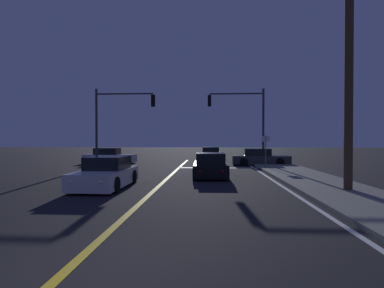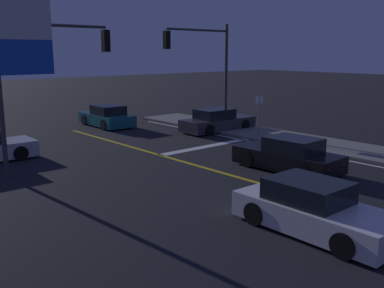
{
  "view_description": "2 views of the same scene",
  "coord_description": "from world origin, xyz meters",
  "views": [
    {
      "loc": [
        2.26,
        -4.17,
        2.08
      ],
      "look_at": [
        0.89,
        19.89,
        1.74
      ],
      "focal_mm": 29.28,
      "sensor_mm": 36.0,
      "label": 1
    },
    {
      "loc": [
        -11.85,
        3.06,
        4.62
      ],
      "look_at": [
        -1.72,
        14.61,
        1.42
      ],
      "focal_mm": 41.41,
      "sensor_mm": 36.0,
      "label": 2
    }
  ],
  "objects": [
    {
      "name": "lane_line_center",
      "position": [
        0.0,
        10.13,
        0.01
      ],
      "size": [
        0.2,
        34.43,
        0.01
      ],
      "primitive_type": "cube",
      "color": "gold",
      "rests_on": "ground"
    },
    {
      "name": "traffic_signal_far_left",
      "position": [
        -4.87,
        19.65,
        4.05
      ],
      "size": [
        4.67,
        0.28,
        6.02
      ],
      "color": "#38383D",
      "rests_on": "ground"
    },
    {
      "name": "car_lead_oncoming_white",
      "position": [
        -2.24,
        9.19,
        0.58
      ],
      "size": [
        1.96,
        4.37,
        1.34
      ],
      "rotation": [
        0.0,
        0.0,
        3.13
      ],
      "color": "silver",
      "rests_on": "ground"
    },
    {
      "name": "car_mid_block_black",
      "position": [
        2.29,
        13.37,
        0.58
      ],
      "size": [
        1.97,
        4.37,
        1.34
      ],
      "rotation": [
        0.0,
        0.0,
        0.02
      ],
      "color": "black",
      "rests_on": "ground"
    },
    {
      "name": "street_sign_corner",
      "position": [
        6.23,
        18.25,
        1.61
      ],
      "size": [
        0.56,
        0.06,
        2.38
      ],
      "color": "slate",
      "rests_on": "ground"
    },
    {
      "name": "traffic_signal_near_right",
      "position": [
        4.95,
        21.05,
        4.13
      ],
      "size": [
        4.52,
        0.28,
        6.16
      ],
      "rotation": [
        0.0,
        0.0,
        3.14
      ],
      "color": "#38383D",
      "rests_on": "ground"
    },
    {
      "name": "car_side_waiting_charcoal",
      "position": [
        6.34,
        21.56,
        0.58
      ],
      "size": [
        4.66,
        2.06,
        1.34
      ],
      "rotation": [
        0.0,
        0.0,
        -1.62
      ],
      "color": "#2D2D33",
      "rests_on": "ground"
    },
    {
      "name": "car_distant_tail_teal",
      "position": [
        2.4,
        27.47,
        0.58
      ],
      "size": [
        2.08,
        4.22,
        1.34
      ],
      "rotation": [
        0.0,
        0.0,
        -0.03
      ],
      "color": "#195960",
      "rests_on": "ground"
    },
    {
      "name": "stop_bar",
      "position": [
        2.86,
        18.75,
        0.01
      ],
      "size": [
        5.73,
        0.5,
        0.01
      ],
      "primitive_type": "cube",
      "color": "white",
      "rests_on": "ground"
    }
  ]
}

